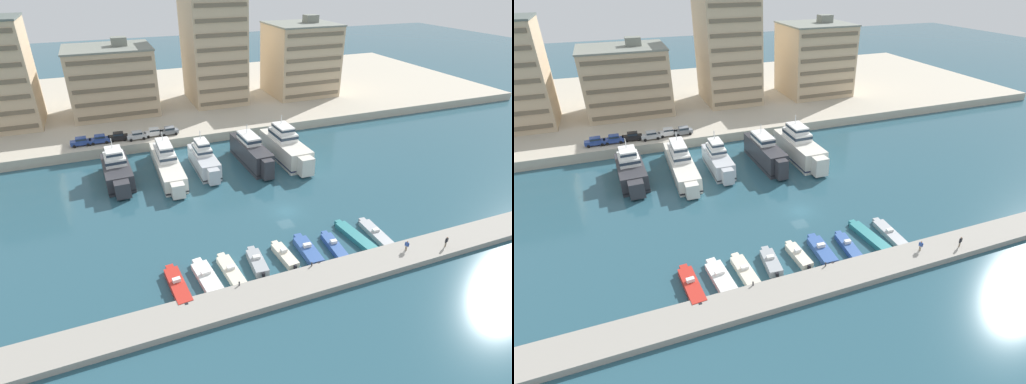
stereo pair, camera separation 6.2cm
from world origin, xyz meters
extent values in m
plane|color=#285160|center=(0.00, 0.00, 0.00)|extent=(400.00, 400.00, 0.00)
cube|color=#BCB29E|center=(0.00, 68.00, 1.04)|extent=(180.00, 70.00, 2.08)
cube|color=#9E998E|center=(0.00, -16.74, 0.44)|extent=(120.00, 4.77, 0.88)
cube|color=#333338|center=(-24.65, 21.35, 1.65)|extent=(5.19, 12.43, 3.30)
cube|color=#333338|center=(-24.35, 14.18, 1.73)|extent=(2.67, 2.44, 2.81)
cube|color=black|center=(-24.65, 21.35, 0.58)|extent=(5.24, 12.55, 0.24)
cube|color=white|center=(-24.69, 22.27, 4.02)|extent=(3.86, 5.29, 1.44)
cube|color=#233342|center=(-24.69, 22.27, 4.16)|extent=(3.91, 5.34, 0.52)
cube|color=white|center=(-24.69, 22.27, 5.36)|extent=(3.01, 4.13, 1.24)
cube|color=#233342|center=(-24.69, 22.27, 5.48)|extent=(3.05, 4.17, 0.45)
cylinder|color=silver|center=(-24.72, 23.04, 6.88)|extent=(0.16, 0.16, 1.80)
cube|color=#333338|center=(-24.93, 27.92, 0.91)|extent=(4.01, 1.07, 0.20)
cube|color=silver|center=(-15.45, 21.12, 1.48)|extent=(4.24, 19.02, 2.96)
cube|color=silver|center=(-15.53, 10.71, 1.55)|extent=(2.27, 2.07, 2.51)
cube|color=black|center=(-15.45, 21.12, 0.52)|extent=(4.28, 19.21, 0.24)
cube|color=white|center=(-15.44, 22.55, 3.69)|extent=(3.26, 8.00, 1.47)
cube|color=#233342|center=(-15.44, 22.55, 3.84)|extent=(3.30, 8.08, 0.53)
cube|color=white|center=(-15.44, 22.55, 5.09)|extent=(2.54, 6.24, 1.33)
cube|color=#233342|center=(-15.44, 22.55, 5.23)|extent=(2.57, 6.30, 0.48)
cylinder|color=silver|center=(-15.43, 23.74, 6.66)|extent=(0.16, 0.16, 1.80)
cube|color=silver|center=(-15.37, 31.07, 0.81)|extent=(3.49, 0.93, 0.20)
cube|color=silver|center=(-8.48, 20.03, 1.65)|extent=(3.72, 12.07, 3.30)
cube|color=silver|center=(-8.46, 13.18, 1.73)|extent=(2.03, 1.85, 2.81)
cube|color=black|center=(-8.48, 20.03, 0.58)|extent=(3.76, 12.19, 0.24)
cube|color=white|center=(-8.48, 20.94, 3.96)|extent=(2.89, 5.07, 1.32)
cube|color=#233342|center=(-8.48, 20.94, 4.09)|extent=(2.93, 5.12, 0.47)
cube|color=white|center=(-8.48, 20.94, 5.19)|extent=(2.25, 3.96, 1.13)
cube|color=#233342|center=(-8.48, 20.94, 5.30)|extent=(2.28, 4.00, 0.41)
cylinder|color=silver|center=(-8.48, 21.70, 6.65)|extent=(0.16, 0.16, 1.80)
cube|color=silver|center=(-8.50, 26.51, 0.91)|extent=(3.13, 0.91, 0.20)
cube|color=#333338|center=(1.07, 19.32, 2.17)|extent=(4.27, 14.46, 4.34)
cube|color=#333338|center=(1.37, 11.32, 2.28)|extent=(2.12, 1.94, 3.68)
cube|color=black|center=(1.07, 19.32, 0.76)|extent=(4.31, 14.60, 0.24)
cube|color=white|center=(1.03, 20.39, 5.10)|extent=(3.14, 6.12, 1.53)
cube|color=#233342|center=(1.03, 20.39, 5.25)|extent=(3.18, 6.18, 0.55)
cylinder|color=silver|center=(1.00, 21.29, 6.77)|extent=(0.16, 0.16, 1.80)
cube|color=#333338|center=(0.79, 26.92, 1.19)|extent=(3.21, 1.02, 0.20)
cube|color=silver|center=(8.51, 19.05, 2.04)|extent=(5.16, 15.59, 4.09)
cube|color=silver|center=(8.68, 10.21, 2.15)|extent=(2.72, 2.48, 3.48)
cube|color=#192347|center=(8.51, 19.05, 0.72)|extent=(5.21, 15.75, 0.24)
cube|color=white|center=(8.48, 20.21, 4.90)|extent=(3.91, 6.58, 1.62)
cube|color=#233342|center=(8.48, 20.21, 5.06)|extent=(3.96, 6.65, 0.58)
cube|color=white|center=(8.48, 20.21, 6.30)|extent=(3.05, 5.13, 1.19)
cube|color=#233342|center=(8.48, 20.21, 6.42)|extent=(3.09, 5.19, 0.43)
cylinder|color=silver|center=(8.47, 21.19, 7.80)|extent=(0.16, 0.16, 1.80)
cube|color=silver|center=(8.35, 27.25, 1.12)|extent=(4.14, 0.98, 0.20)
cube|color=red|center=(-20.23, -11.71, 0.48)|extent=(2.35, 6.94, 0.96)
cube|color=red|center=(-20.52, -7.95, 0.48)|extent=(1.07, 0.90, 0.81)
cube|color=silver|center=(-20.27, -11.20, 1.20)|extent=(1.05, 0.68, 0.48)
cube|color=#283847|center=(-20.29, -10.93, 1.27)|extent=(0.92, 0.15, 0.29)
cube|color=black|center=(-19.95, -15.29, 0.63)|extent=(0.38, 0.31, 0.60)
cube|color=white|center=(-16.45, -11.49, 0.41)|extent=(2.86, 6.51, 0.82)
cube|color=white|center=(-16.84, -7.91, 0.41)|extent=(1.31, 1.11, 0.70)
cube|color=silver|center=(-16.50, -11.02, 1.04)|extent=(1.26, 0.73, 0.44)
cube|color=#283847|center=(-16.53, -10.74, 1.11)|extent=(1.10, 0.20, 0.27)
cube|color=black|center=(-16.09, -14.81, 0.56)|extent=(0.39, 0.32, 0.60)
cube|color=beige|center=(-13.20, -11.78, 0.43)|extent=(2.38, 7.08, 0.85)
cube|color=beige|center=(-13.51, -7.95, 0.43)|extent=(1.07, 0.90, 0.73)
cube|color=silver|center=(-13.24, -11.26, 1.07)|extent=(1.05, 0.68, 0.43)
cube|color=#283847|center=(-13.27, -10.98, 1.13)|extent=(0.92, 0.15, 0.26)
cube|color=black|center=(-12.91, -15.42, 0.58)|extent=(0.38, 0.31, 0.60)
cube|color=#9EA3A8|center=(-9.48, -11.06, 0.53)|extent=(2.14, 5.00, 1.06)
cube|color=#9EA3A8|center=(-9.28, -8.27, 0.53)|extent=(1.05, 0.88, 0.90)
cube|color=silver|center=(-9.46, -10.70, 1.26)|extent=(1.03, 0.67, 0.38)
cube|color=#283847|center=(-9.44, -10.42, 1.31)|extent=(0.90, 0.14, 0.23)
cube|color=black|center=(-9.67, -13.68, 0.68)|extent=(0.38, 0.30, 0.60)
cube|color=beige|center=(-5.40, -10.97, 0.46)|extent=(2.00, 5.25, 0.91)
cube|color=beige|center=(-5.61, -8.08, 0.46)|extent=(0.95, 0.80, 0.78)
cube|color=silver|center=(-5.42, -10.59, 1.16)|extent=(0.94, 0.66, 0.49)
cube|color=#283847|center=(-5.44, -10.31, 1.23)|extent=(0.82, 0.14, 0.29)
cube|color=black|center=(-5.19, -13.72, 0.61)|extent=(0.38, 0.31, 0.60)
cube|color=#33569E|center=(-1.94, -11.19, 0.47)|extent=(2.27, 6.01, 0.93)
cube|color=#33569E|center=(-1.80, -7.82, 0.47)|extent=(1.15, 0.96, 0.79)
cube|color=silver|center=(-1.92, -10.75, 1.17)|extent=(1.14, 0.64, 0.48)
cube|color=#283847|center=(-1.91, -10.47, 1.25)|extent=(1.02, 0.12, 0.29)
cube|color=black|center=(-2.06, -14.33, 0.62)|extent=(0.37, 0.29, 0.60)
cube|color=#33569E|center=(2.05, -11.60, 0.39)|extent=(2.10, 5.97, 0.78)
cube|color=#33569E|center=(2.31, -8.35, 0.39)|extent=(0.96, 0.81, 0.66)
cube|color=silver|center=(2.09, -11.16, 1.00)|extent=(0.95, 0.67, 0.44)
cube|color=#283847|center=(2.11, -10.88, 1.07)|extent=(0.83, 0.15, 0.26)
cube|color=black|center=(1.81, -14.70, 0.54)|extent=(0.38, 0.31, 0.60)
cube|color=teal|center=(6.20, -10.65, 0.38)|extent=(2.52, 7.70, 0.77)
cube|color=teal|center=(5.78, -6.54, 0.38)|extent=(1.04, 0.89, 0.65)
cube|color=black|center=(6.61, -14.58, 0.53)|extent=(0.39, 0.32, 0.60)
cube|color=#9EA3A8|center=(9.43, -11.43, 0.38)|extent=(2.09, 7.43, 0.76)
cube|color=#9EA3A8|center=(9.58, -7.38, 0.38)|extent=(1.03, 0.86, 0.64)
cube|color=silver|center=(9.45, -10.88, 0.94)|extent=(1.02, 0.64, 0.37)
cube|color=#283847|center=(9.46, -10.60, 1.00)|extent=(0.91, 0.11, 0.22)
cube|color=black|center=(9.29, -15.29, 0.53)|extent=(0.37, 0.29, 0.60)
cube|color=#28428E|center=(-30.68, 36.36, 2.80)|extent=(4.10, 1.71, 0.80)
cube|color=#28428E|center=(-30.53, 36.36, 3.54)|extent=(2.10, 1.56, 0.68)
cube|color=#1E2833|center=(-30.53, 36.36, 3.54)|extent=(2.06, 1.58, 0.37)
cylinder|color=black|center=(-32.03, 35.52, 2.40)|extent=(0.64, 0.22, 0.64)
cylinder|color=black|center=(-32.03, 37.22, 2.40)|extent=(0.64, 0.22, 0.64)
cylinder|color=black|center=(-29.33, 35.51, 2.40)|extent=(0.64, 0.22, 0.64)
cylinder|color=black|center=(-29.33, 37.21, 2.40)|extent=(0.64, 0.22, 0.64)
cube|color=#28428E|center=(-26.96, 36.35, 2.80)|extent=(4.15, 1.81, 0.80)
cube|color=#28428E|center=(-26.81, 36.35, 3.54)|extent=(2.14, 1.62, 0.68)
cube|color=#1E2833|center=(-26.81, 36.35, 3.54)|extent=(2.10, 1.63, 0.37)
cylinder|color=black|center=(-28.33, 35.54, 2.40)|extent=(0.65, 0.24, 0.64)
cylinder|color=black|center=(-28.28, 37.24, 2.40)|extent=(0.65, 0.24, 0.64)
cylinder|color=black|center=(-25.63, 35.46, 2.40)|extent=(0.65, 0.24, 0.64)
cylinder|color=black|center=(-25.58, 37.16, 2.40)|extent=(0.65, 0.24, 0.64)
cube|color=black|center=(-23.15, 36.57, 2.80)|extent=(4.19, 1.93, 0.80)
cube|color=black|center=(-23.00, 36.57, 3.54)|extent=(2.19, 1.68, 0.68)
cube|color=#1E2833|center=(-23.00, 36.57, 3.54)|extent=(2.14, 1.69, 0.37)
cylinder|color=black|center=(-24.55, 35.80, 2.40)|extent=(0.65, 0.26, 0.64)
cylinder|color=black|center=(-24.45, 37.50, 2.40)|extent=(0.65, 0.26, 0.64)
cylinder|color=black|center=(-21.85, 35.65, 2.40)|extent=(0.65, 0.26, 0.64)
cylinder|color=black|center=(-21.75, 37.35, 2.40)|extent=(0.65, 0.26, 0.64)
cube|color=#B7BCC1|center=(-19.32, 35.72, 2.80)|extent=(4.14, 1.80, 0.80)
cube|color=#B7BCC1|center=(-19.17, 35.72, 3.54)|extent=(2.14, 1.61, 0.68)
cube|color=#1E2833|center=(-19.17, 35.72, 3.54)|extent=(2.09, 1.62, 0.37)
cylinder|color=black|center=(-20.65, 34.84, 2.40)|extent=(0.65, 0.24, 0.64)
cylinder|color=black|center=(-20.69, 36.54, 2.40)|extent=(0.65, 0.24, 0.64)
cylinder|color=black|center=(-17.95, 34.90, 2.40)|extent=(0.65, 0.24, 0.64)
cylinder|color=black|center=(-17.99, 36.60, 2.40)|extent=(0.65, 0.24, 0.64)
cube|color=white|center=(-15.56, 36.37, 2.80)|extent=(4.13, 1.78, 0.80)
cube|color=white|center=(-15.41, 36.37, 3.54)|extent=(2.13, 1.60, 0.68)
cube|color=#1E2833|center=(-15.41, 36.37, 3.54)|extent=(2.09, 1.61, 0.37)
cylinder|color=black|center=(-16.89, 35.49, 2.40)|extent=(0.64, 0.23, 0.64)
cylinder|color=black|center=(-16.93, 37.19, 2.40)|extent=(0.64, 0.23, 0.64)
cylinder|color=black|center=(-14.19, 35.54, 2.40)|extent=(0.64, 0.23, 0.64)
cylinder|color=black|center=(-14.23, 37.24, 2.40)|extent=(0.64, 0.23, 0.64)
cube|color=slate|center=(-12.23, 35.95, 2.80)|extent=(4.15, 1.82, 0.80)
cube|color=slate|center=(-12.08, 35.96, 3.54)|extent=(2.15, 1.62, 0.68)
cube|color=#1E2833|center=(-12.08, 35.96, 3.54)|extent=(2.10, 1.64, 0.37)
cylinder|color=black|center=(-13.56, 35.06, 2.40)|extent=(0.65, 0.24, 0.64)
cylinder|color=black|center=(-13.61, 36.76, 2.40)|extent=(0.65, 0.24, 0.64)
cylinder|color=black|center=(-10.86, 35.14, 2.40)|extent=(0.65, 0.24, 0.64)
cylinder|color=black|center=(-10.91, 36.84, 2.40)|extent=(0.65, 0.24, 0.64)
cube|color=#6D5F4B|center=(-46.91, 48.14, 3.76)|extent=(15.23, 0.24, 0.90)
cube|color=#C6AD89|center=(-21.72, 57.32, 9.98)|extent=(20.25, 15.79, 15.80)
cube|color=#6D5F4B|center=(-21.72, 49.32, 3.66)|extent=(18.63, 0.24, 0.90)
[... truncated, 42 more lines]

